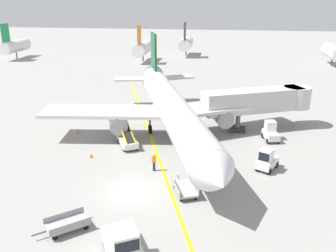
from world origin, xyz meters
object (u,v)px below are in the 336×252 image
object	(u,v)px
safety_cone_wingtip_right	(91,155)
baggage_cart_loaded	(67,224)
pushback_tug	(123,243)
belt_loader_forward_hold	(127,139)
safety_cone_nose_left	(191,129)
ground_crew_marshaller	(154,161)
safety_cone_wingtip_left	(198,134)
safety_cone_nose_right	(78,132)
jet_bridge	(264,100)
baggage_tug_by_cargo_door	(267,160)
baggage_cart_empty_trailing	(185,188)
airliner	(171,107)
safety_cone_tail_area	(197,122)
baggage_tug_near_wing	(271,132)

from	to	relation	value
safety_cone_wingtip_right	baggage_cart_loaded	bearing A→B (deg)	-77.63
pushback_tug	belt_loader_forward_hold	distance (m)	17.40
safety_cone_nose_left	pushback_tug	bearing A→B (deg)	-95.37
ground_crew_marshaller	safety_cone_wingtip_left	world-z (taller)	ground_crew_marshaller
safety_cone_nose_right	baggage_cart_loaded	bearing A→B (deg)	-70.01
jet_bridge	safety_cone_wingtip_left	xyz separation A→B (m)	(-7.33, -3.52, -3.32)
safety_cone_wingtip_right	safety_cone_nose_left	bearing A→B (deg)	44.69
safety_cone_nose_right	safety_cone_wingtip_left	bearing A→B (deg)	5.36
baggage_cart_loaded	ground_crew_marshaller	xyz separation A→B (m)	(4.13, 9.48, 0.44)
baggage_tug_by_cargo_door	baggage_cart_empty_trailing	bearing A→B (deg)	-142.51
baggage_tug_by_cargo_door	safety_cone_nose_right	size ratio (longest dim) A/B	6.20
pushback_tug	safety_cone_nose_left	bearing A→B (deg)	84.63
belt_loader_forward_hold	ground_crew_marshaller	bearing A→B (deg)	-53.67
airliner	ground_crew_marshaller	distance (m)	8.99
pushback_tug	belt_loader_forward_hold	size ratio (longest dim) A/B	0.81
safety_cone_nose_left	safety_cone_tail_area	distance (m)	2.51
jet_bridge	baggage_tug_by_cargo_door	xyz separation A→B (m)	(-0.55, -10.95, -2.62)
airliner	baggage_cart_loaded	size ratio (longest dim) A/B	10.18
baggage_tug_near_wing	safety_cone_nose_right	xyz separation A→B (m)	(-21.64, -1.29, -0.71)
baggage_tug_by_cargo_door	baggage_cart_empty_trailing	distance (m)	8.68
baggage_cart_empty_trailing	safety_cone_nose_right	size ratio (longest dim) A/B	8.61
safety_cone_wingtip_left	safety_cone_tail_area	xyz separation A→B (m)	(-0.44, 4.06, 0.00)
baggage_cart_loaded	safety_cone_wingtip_right	size ratio (longest dim) A/B	7.67
belt_loader_forward_hold	baggage_cart_loaded	xyz separation A→B (m)	(-0.21, -14.81, -0.31)
airliner	pushback_tug	size ratio (longest dim) A/B	8.44
baggage_cart_empty_trailing	safety_cone_tail_area	size ratio (longest dim) A/B	8.61
baggage_tug_near_wing	baggage_cart_empty_trailing	bearing A→B (deg)	-122.30
safety_cone_wingtip_right	baggage_tug_by_cargo_door	bearing A→B (deg)	-0.39
baggage_cart_loaded	ground_crew_marshaller	bearing A→B (deg)	66.46
safety_cone_wingtip_right	baggage_cart_empty_trailing	bearing A→B (deg)	-28.89
airliner	safety_cone_nose_right	distance (m)	11.25
safety_cone_wingtip_right	safety_cone_tail_area	size ratio (longest dim) A/B	1.00
baggage_cart_loaded	baggage_cart_empty_trailing	xyz separation A→B (m)	(7.29, 5.93, 0.00)
baggage_tug_by_cargo_door	safety_cone_wingtip_right	size ratio (longest dim) A/B	6.20
pushback_tug	safety_cone_nose_right	bearing A→B (deg)	118.94
baggage_cart_loaded	safety_cone_tail_area	bearing A→B (deg)	72.96
safety_cone_nose_left	baggage_tug_by_cargo_door	bearing A→B (deg)	-49.71
baggage_cart_empty_trailing	ground_crew_marshaller	distance (m)	4.78
baggage_tug_near_wing	ground_crew_marshaller	bearing A→B (deg)	-140.73
safety_cone_nose_left	baggage_tug_near_wing	bearing A→B (deg)	-10.23
safety_cone_nose_left	safety_cone_wingtip_right	distance (m)	12.67
airliner	safety_cone_wingtip_left	size ratio (longest dim) A/B	78.06
baggage_tug_near_wing	safety_cone_wingtip_right	bearing A→B (deg)	-157.65
ground_crew_marshaller	jet_bridge	bearing A→B (deg)	50.11
safety_cone_wingtip_left	safety_cone_tail_area	world-z (taller)	same
pushback_tug	safety_cone_wingtip_right	size ratio (longest dim) A/B	9.25
belt_loader_forward_hold	safety_cone_nose_right	xyz separation A→B (m)	(-6.52, 2.54, -0.56)
jet_bridge	baggage_tug_near_wing	world-z (taller)	jet_bridge
ground_crew_marshaller	safety_cone_nose_right	xyz separation A→B (m)	(-10.44, 7.87, -0.69)
pushback_tug	safety_cone_nose_right	world-z (taller)	pushback_tug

